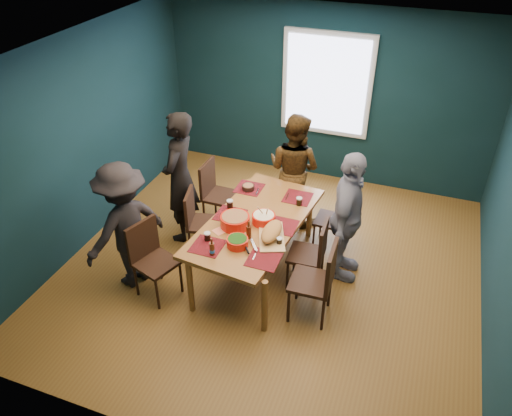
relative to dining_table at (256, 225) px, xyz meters
The scene contains 26 objects.
room 0.80m from the dining_table, 64.81° to the left, with size 5.01×5.01×2.71m.
dining_table is the anchor object (origin of this frame).
chair_left_far 1.17m from the dining_table, 139.16° to the left, with size 0.44×0.44×0.95m.
chair_left_mid 0.85m from the dining_table, behind, with size 0.49×0.49×0.89m.
chair_left_near 1.27m from the dining_table, 142.47° to the right, with size 0.54×0.54×0.95m.
chair_right_far 1.16m from the dining_table, 44.02° to the left, with size 0.40×0.40×0.84m.
chair_right_mid 0.75m from the dining_table, ahead, with size 0.43×0.43×0.90m.
chair_right_near 1.06m from the dining_table, 28.88° to the right, with size 0.46×0.46×0.98m.
person_far_left 1.25m from the dining_table, 162.87° to the left, with size 0.65×0.43×1.79m, color black.
person_back 1.27m from the dining_table, 85.75° to the left, with size 0.78×0.60×1.60m, color black.
person_right 1.07m from the dining_table, 16.35° to the left, with size 0.98×0.41×1.67m, color silver.
person_near_left 1.51m from the dining_table, 152.68° to the right, with size 1.03×0.59×1.60m, color black.
bowl_salad 0.30m from the dining_table, 134.46° to the right, with size 0.34×0.34×0.14m.
bowl_dumpling 0.17m from the dining_table, ahead, with size 0.27×0.27×0.25m.
bowl_herbs 0.54m from the dining_table, 92.27° to the right, with size 0.24×0.24×0.10m.
cutting_board 0.40m from the dining_table, 42.17° to the right, with size 0.46×0.71×0.15m.
small_bowl 0.70m from the dining_table, 118.33° to the left, with size 0.16×0.16×0.07m.
beer_bottle_a 0.80m from the dining_table, 105.94° to the right, with size 0.06×0.06×0.22m.
beer_bottle_b 0.38m from the dining_table, 82.49° to the right, with size 0.06×0.06×0.22m.
cola_glass_a 0.67m from the dining_table, 124.19° to the right, with size 0.07×0.07×0.10m.
cola_glass_b 0.54m from the dining_table, 40.33° to the right, with size 0.06×0.06×0.09m.
cola_glass_c 0.64m from the dining_table, 51.95° to the left, with size 0.07×0.07×0.10m.
cola_glass_d 0.43m from the dining_table, 160.46° to the left, with size 0.08×0.08×0.11m.
napkin_a 0.33m from the dining_table, ahead, with size 0.13×0.13×0.00m, color #EC8563.
napkin_b 0.47m from the dining_table, 132.61° to the right, with size 0.13×0.13×0.00m, color #EC8563.
napkin_c 0.78m from the dining_table, 65.60° to the right, with size 0.12×0.12×0.00m, color #EC8563.
Camera 1 is at (1.48, -4.59, 4.17)m, focal length 35.00 mm.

